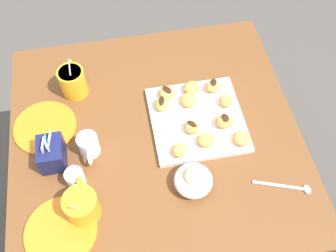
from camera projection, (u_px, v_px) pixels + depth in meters
ground_plane at (160, 217)px, 1.79m from camera, size 8.00×8.00×0.00m
dining_table at (157, 157)px, 1.29m from camera, size 0.85×0.87×0.73m
pastry_plate_square at (197, 120)px, 1.19m from camera, size 0.28×0.28×0.02m
coffee_mug_mustard_left at (82, 205)px, 1.00m from camera, size 0.13×0.09×0.13m
coffee_mug_mustard_right at (73, 81)px, 1.21m from camera, size 0.12×0.08×0.15m
cream_pitcher_white at (88, 145)px, 1.10m from camera, size 0.10×0.06×0.07m
sugar_caddy at (52, 153)px, 1.09m from camera, size 0.09×0.07×0.11m
ice_cream_bowl at (193, 180)px, 1.05m from camera, size 0.11×0.11×0.08m
chocolate_sauce_pitcher at (75, 178)px, 1.06m from camera, size 0.09×0.05×0.06m
saucer_orange_left at (61, 231)px, 1.00m from camera, size 0.19×0.19×0.01m
saucer_orange_right at (45, 127)px, 1.18m from camera, size 0.19×0.19×0.01m
loose_spoon_near_saucer at (289, 187)px, 1.07m from camera, size 0.07×0.15×0.01m
beignet_0 at (192, 127)px, 1.14m from camera, size 0.06×0.06×0.04m
chocolate_drizzle_0 at (192, 124)px, 1.13m from camera, size 0.03×0.03×0.00m
beignet_1 at (191, 87)px, 1.22m from camera, size 0.06×0.06×0.03m
beignet_2 at (213, 86)px, 1.22m from camera, size 0.05×0.06×0.04m
chocolate_drizzle_2 at (214, 82)px, 1.21m from camera, size 0.03×0.02×0.00m
beignet_3 at (224, 122)px, 1.15m from camera, size 0.05×0.06×0.04m
chocolate_drizzle_3 at (225, 118)px, 1.13m from camera, size 0.03×0.02×0.00m
beignet_4 at (180, 150)px, 1.10m from camera, size 0.06×0.06×0.03m
beignet_5 at (242, 138)px, 1.13m from camera, size 0.05×0.05×0.03m
beignet_6 at (226, 101)px, 1.20m from camera, size 0.06×0.06×0.03m
beignet_7 at (189, 100)px, 1.20m from camera, size 0.08×0.08×0.03m
beignet_8 at (162, 104)px, 1.19m from camera, size 0.06×0.06×0.03m
chocolate_drizzle_8 at (162, 101)px, 1.17m from camera, size 0.04×0.02×0.00m
beignet_9 at (206, 140)px, 1.12m from camera, size 0.05×0.06×0.03m
beignet_10 at (167, 93)px, 1.21m from camera, size 0.07×0.07×0.03m
chocolate_drizzle_10 at (167, 90)px, 1.20m from camera, size 0.04×0.04×0.00m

